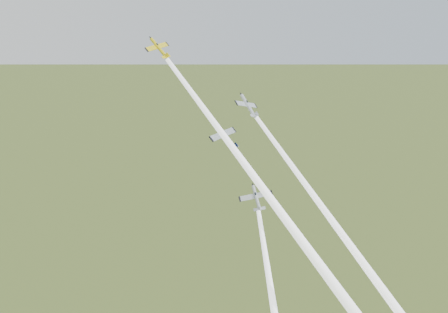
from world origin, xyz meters
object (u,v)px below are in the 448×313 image
at_px(plane_yellow, 159,48).
at_px(plane_silver_right, 248,106).
at_px(plane_navy, 225,136).
at_px(plane_silver_low, 256,198).

xyz_separation_m(plane_yellow, plane_silver_right, (18.45, -6.97, -13.31)).
relative_size(plane_yellow, plane_silver_right, 0.85).
xyz_separation_m(plane_navy, plane_silver_right, (7.31, 1.93, 5.62)).
bearing_deg(plane_silver_low, plane_silver_right, 92.82).
relative_size(plane_silver_right, plane_silver_low, 1.05).
distance_m(plane_navy, plane_silver_low, 15.42).
height_order(plane_yellow, plane_navy, plane_yellow).
relative_size(plane_navy, plane_silver_right, 1.08).
distance_m(plane_silver_right, plane_silver_low, 20.87).
bearing_deg(plane_navy, plane_yellow, 119.96).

